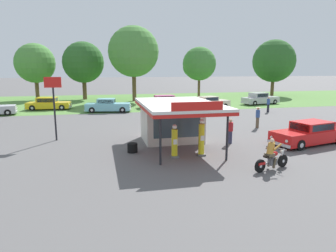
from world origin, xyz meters
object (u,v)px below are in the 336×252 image
(motorcycle_with_rider, at_px, (272,157))
(parked_car_back_row_far_left, at_px, (162,102))
(bystander_chatting_near_pumps, at_px, (268,104))
(roadside_pole_sign, at_px, (54,97))
(bystander_leaning_by_kiosk, at_px, (230,131))
(featured_classic_sedan, at_px, (309,134))
(bystander_strolling_foreground, at_px, (258,117))
(parked_car_back_row_centre_right, at_px, (49,104))
(spare_tire_stack, at_px, (132,148))
(gas_pump_nearside, at_px, (175,142))
(parked_car_back_row_left, at_px, (108,106))
(gas_pump_offside, at_px, (201,139))
(parked_car_back_row_centre, at_px, (210,103))
(parked_car_back_row_right, at_px, (260,99))

(motorcycle_with_rider, xyz_separation_m, parked_car_back_row_far_left, (-0.48, 24.28, 0.07))
(motorcycle_with_rider, bearing_deg, bystander_chatting_near_pumps, 59.70)
(roadside_pole_sign, bearing_deg, bystander_leaning_by_kiosk, -16.97)
(featured_classic_sedan, relative_size, bystander_strolling_foreground, 3.24)
(motorcycle_with_rider, bearing_deg, parked_car_back_row_centre_right, 118.61)
(parked_car_back_row_centre_right, relative_size, spare_tire_stack, 8.71)
(featured_classic_sedan, distance_m, parked_car_back_row_centre_right, 28.88)
(parked_car_back_row_far_left, bearing_deg, gas_pump_nearside, -99.69)
(parked_car_back_row_left, height_order, spare_tire_stack, parked_car_back_row_left)
(gas_pump_offside, distance_m, bystander_strolling_foreground, 9.87)
(featured_classic_sedan, bearing_deg, bystander_chatting_near_pumps, 69.26)
(spare_tire_stack, bearing_deg, bystander_leaning_by_kiosk, 6.61)
(parked_car_back_row_centre_right, relative_size, roadside_pole_sign, 1.21)
(gas_pump_nearside, xyz_separation_m, parked_car_back_row_centre, (9.15, 18.97, -0.14))
(motorcycle_with_rider, distance_m, bystander_chatting_near_pumps, 20.66)
(roadside_pole_sign, bearing_deg, motorcycle_with_rider, -38.71)
(parked_car_back_row_left, height_order, parked_car_back_row_centre, parked_car_back_row_centre)
(gas_pump_nearside, height_order, bystander_chatting_near_pumps, gas_pump_nearside)
(roadside_pole_sign, bearing_deg, spare_tire_stack, -41.38)
(gas_pump_nearside, height_order, bystander_strolling_foreground, gas_pump_nearside)
(parked_car_back_row_centre_right, height_order, bystander_strolling_foreground, bystander_strolling_foreground)
(gas_pump_nearside, bearing_deg, parked_car_back_row_far_left, 80.31)
(parked_car_back_row_right, xyz_separation_m, parked_car_back_row_far_left, (-13.89, -0.67, 0.00))
(featured_classic_sedan, height_order, parked_car_back_row_far_left, parked_car_back_row_far_left)
(gas_pump_nearside, xyz_separation_m, motorcycle_with_rider, (4.09, -3.11, -0.19))
(parked_car_back_row_right, height_order, bystander_leaning_by_kiosk, bystander_leaning_by_kiosk)
(bystander_strolling_foreground, relative_size, roadside_pole_sign, 0.40)
(gas_pump_offside, xyz_separation_m, bystander_leaning_by_kiosk, (2.79, 2.29, -0.11))
(gas_pump_nearside, bearing_deg, bystander_chatting_near_pumps, 45.41)
(gas_pump_offside, xyz_separation_m, parked_car_back_row_right, (15.94, 21.84, -0.25))
(gas_pump_nearside, height_order, parked_car_back_row_far_left, gas_pump_nearside)
(parked_car_back_row_centre_right, relative_size, bystander_chatting_near_pumps, 3.00)
(gas_pump_nearside, height_order, parked_car_back_row_centre_right, gas_pump_nearside)
(gas_pump_nearside, relative_size, parked_car_back_row_far_left, 0.35)
(bystander_strolling_foreground, bearing_deg, roadside_pole_sign, -176.40)
(featured_classic_sedan, xyz_separation_m, parked_car_back_row_right, (8.19, 20.84, 0.03))
(parked_car_back_row_right, distance_m, parked_car_back_row_centre, 8.84)
(featured_classic_sedan, height_order, parked_car_back_row_centre_right, featured_classic_sedan)
(parked_car_back_row_centre_right, bearing_deg, spare_tire_stack, -69.81)
(parked_car_back_row_right, xyz_separation_m, bystander_leaning_by_kiosk, (-13.15, -19.55, 0.14))
(motorcycle_with_rider, bearing_deg, spare_tire_stack, 143.47)
(parked_car_back_row_left, relative_size, bystander_strolling_foreground, 3.06)
(bystander_leaning_by_kiosk, relative_size, bystander_chatting_near_pumps, 0.94)
(parked_car_back_row_centre_right, xyz_separation_m, bystander_chatting_near_pumps, (24.42, -7.83, 0.25))
(parked_car_back_row_left, bearing_deg, parked_car_back_row_right, 7.99)
(bystander_leaning_by_kiosk, distance_m, roadside_pole_sign, 12.02)
(parked_car_back_row_centre_right, height_order, roadside_pole_sign, roadside_pole_sign)
(parked_car_back_row_far_left, distance_m, roadside_pole_sign, 18.84)
(parked_car_back_row_centre, xyz_separation_m, roadside_pole_sign, (-16.11, -13.22, 2.28))
(gas_pump_nearside, distance_m, bystander_leaning_by_kiosk, 4.92)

